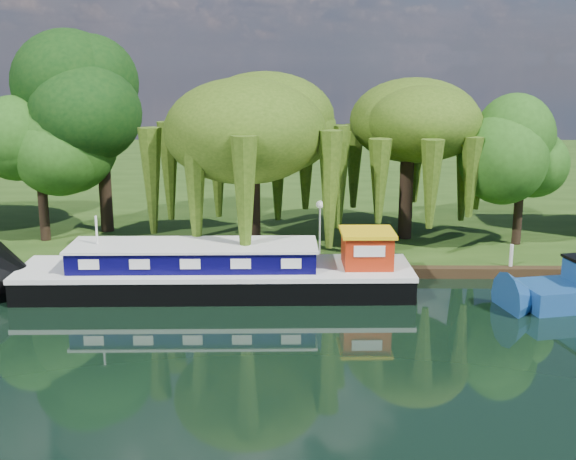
{
  "coord_description": "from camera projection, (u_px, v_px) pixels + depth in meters",
  "views": [
    {
      "loc": [
        -0.68,
        -22.73,
        9.52
      ],
      "look_at": [
        -0.95,
        5.44,
        2.8
      ],
      "focal_mm": 45.0,
      "sensor_mm": 36.0,
      "label": 1
    }
  ],
  "objects": [
    {
      "name": "ground",
      "position": [
        315.0,
        348.0,
        24.31
      ],
      "size": [
        120.0,
        120.0,
        0.0
      ],
      "primitive_type": "plane",
      "color": "black"
    },
    {
      "name": "far_bank",
      "position": [
        303.0,
        178.0,
        57.33
      ],
      "size": [
        120.0,
        52.0,
        0.45
      ],
      "primitive_type": "cube",
      "color": "#1F3B10",
      "rests_on": "ground"
    },
    {
      "name": "dutch_barge",
      "position": [
        219.0,
        273.0,
        29.93
      ],
      "size": [
        16.29,
        4.07,
        3.42
      ],
      "rotation": [
        0.0,
        0.0,
        0.03
      ],
      "color": "black",
      "rests_on": "ground"
    },
    {
      "name": "willow_left",
      "position": [
        252.0,
        131.0,
        33.23
      ],
      "size": [
        6.65,
        6.65,
        7.97
      ],
      "color": "black",
      "rests_on": "far_bank"
    },
    {
      "name": "willow_right",
      "position": [
        408.0,
        135.0,
        36.17
      ],
      "size": [
        5.97,
        5.97,
        7.27
      ],
      "color": "black",
      "rests_on": "far_bank"
    },
    {
      "name": "tree_far_left",
      "position": [
        38.0,
        142.0,
        35.84
      ],
      "size": [
        4.52,
        4.52,
        7.28
      ],
      "color": "black",
      "rests_on": "far_bank"
    },
    {
      "name": "tree_far_mid",
      "position": [
        100.0,
        107.0,
        37.4
      ],
      "size": [
        5.88,
        5.88,
        9.62
      ],
      "color": "black",
      "rests_on": "far_bank"
    },
    {
      "name": "tree_far_right",
      "position": [
        522.0,
        156.0,
        35.2
      ],
      "size": [
        3.9,
        3.9,
        6.38
      ],
      "color": "black",
      "rests_on": "far_bank"
    },
    {
      "name": "lamppost",
      "position": [
        320.0,
        213.0,
        33.96
      ],
      "size": [
        0.36,
        0.36,
        2.56
      ],
      "color": "silver",
      "rests_on": "far_bank"
    },
    {
      "name": "mooring_posts",
      "position": [
        299.0,
        255.0,
        32.27
      ],
      "size": [
        19.16,
        0.16,
        1.0
      ],
      "color": "silver",
      "rests_on": "far_bank"
    }
  ]
}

